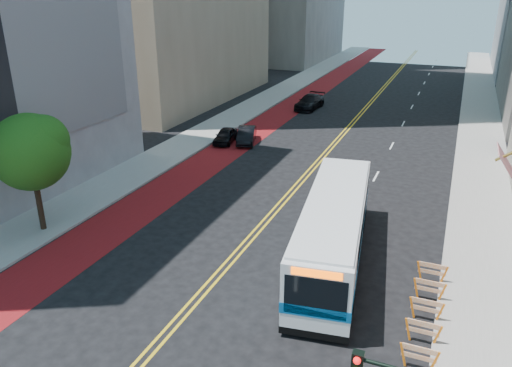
{
  "coord_description": "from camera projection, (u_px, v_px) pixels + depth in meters",
  "views": [
    {
      "loc": [
        9.61,
        -12.96,
        13.17
      ],
      "look_at": [
        1.01,
        8.0,
        4.06
      ],
      "focal_mm": 35.0,
      "sensor_mm": 36.0,
      "label": 1
    }
  ],
  "objects": [
    {
      "name": "ground",
      "position": [
        154.0,
        347.0,
        19.42
      ],
      "size": [
        160.0,
        160.0,
        0.0
      ],
      "primitive_type": "plane",
      "color": "black",
      "rests_on": "ground"
    },
    {
      "name": "bus_lane_paint",
      "position": [
        255.0,
        130.0,
        48.03
      ],
      "size": [
        3.6,
        140.0,
        0.01
      ],
      "primitive_type": "cube",
      "color": "maroon",
      "rests_on": "ground"
    },
    {
      "name": "car_b",
      "position": [
        247.0,
        135.0,
        44.12
      ],
      "size": [
        2.67,
        4.43,
        1.38
      ],
      "primitive_type": "imported",
      "rotation": [
        0.0,
        0.0,
        0.31
      ],
      "color": "black",
      "rests_on": "ground"
    },
    {
      "name": "center_line_outer",
      "position": [
        340.0,
        140.0,
        45.11
      ],
      "size": [
        0.14,
        140.0,
        0.01
      ],
      "primitive_type": "cube",
      "color": "gold",
      "rests_on": "ground"
    },
    {
      "name": "transit_bus",
      "position": [
        334.0,
        229.0,
        24.8
      ],
      "size": [
        4.48,
        12.99,
        3.5
      ],
      "rotation": [
        0.0,
        0.0,
        0.13
      ],
      "color": "silver",
      "rests_on": "ground"
    },
    {
      "name": "car_a",
      "position": [
        225.0,
        136.0,
        44.13
      ],
      "size": [
        2.07,
        3.94,
        1.28
      ],
      "primitive_type": "imported",
      "rotation": [
        0.0,
        0.0,
        0.16
      ],
      "color": "black",
      "rests_on": "ground"
    },
    {
      "name": "lane_dashes",
      "position": [
        403.0,
        124.0,
        50.35
      ],
      "size": [
        0.14,
        98.2,
        0.01
      ],
      "color": "silver",
      "rests_on": "ground"
    },
    {
      "name": "sidewalk_right",
      "position": [
        481.0,
        155.0,
        40.92
      ],
      "size": [
        4.0,
        140.0,
        0.15
      ],
      "primitive_type": "cube",
      "color": "gray",
      "rests_on": "ground"
    },
    {
      "name": "sidewalk_left",
      "position": [
        219.0,
        126.0,
        49.37
      ],
      "size": [
        4.0,
        140.0,
        0.15
      ],
      "primitive_type": "cube",
      "color": "gray",
      "rests_on": "ground"
    },
    {
      "name": "center_line_inner",
      "position": [
        336.0,
        139.0,
        45.24
      ],
      "size": [
        0.14,
        140.0,
        0.01
      ],
      "primitive_type": "cube",
      "color": "gold",
      "rests_on": "ground"
    },
    {
      "name": "construction_barriers",
      "position": [
        421.0,
        341.0,
        18.73
      ],
      "size": [
        1.42,
        10.91,
        1.0
      ],
      "color": "orange",
      "rests_on": "ground"
    },
    {
      "name": "car_c",
      "position": [
        310.0,
        102.0,
        56.09
      ],
      "size": [
        2.54,
        5.41,
        1.53
      ],
      "primitive_type": "imported",
      "rotation": [
        0.0,
        0.0,
        -0.08
      ],
      "color": "black",
      "rests_on": "ground"
    },
    {
      "name": "street_tree",
      "position": [
        31.0,
        149.0,
        26.74
      ],
      "size": [
        4.2,
        4.2,
        6.7
      ],
      "color": "black",
      "rests_on": "sidewalk_left"
    }
  ]
}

